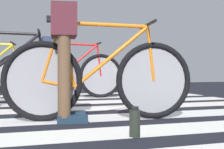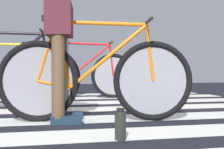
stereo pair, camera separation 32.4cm
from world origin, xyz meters
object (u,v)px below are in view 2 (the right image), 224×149
object	(u,v)px
bicycle_1_of_4	(96,78)
water_bottle	(120,125)
bicycle_3_of_4	(81,74)
cyclist_1_of_4	(60,46)
bicycle_2_of_4	(2,76)
cyclist_3_of_4	(61,59)

from	to	relation	value
bicycle_1_of_4	water_bottle	xyz separation A→B (m)	(0.02, -0.81, -0.29)
bicycle_3_of_4	cyclist_1_of_4	bearing A→B (deg)	-98.72
bicycle_1_of_4	cyclist_1_of_4	world-z (taller)	cyclist_1_of_4
bicycle_2_of_4	cyclist_3_of_4	size ratio (longest dim) A/B	1.79
bicycle_1_of_4	bicycle_3_of_4	xyz separation A→B (m)	(0.20, 2.34, 0.00)
cyclist_1_of_4	water_bottle	distance (m)	1.08
bicycle_3_of_4	water_bottle	distance (m)	3.17
bicycle_1_of_4	bicycle_3_of_4	size ratio (longest dim) A/B	0.99
cyclist_1_of_4	cyclist_3_of_4	bearing A→B (deg)	94.72
bicycle_1_of_4	water_bottle	distance (m)	0.86
bicycle_2_of_4	bicycle_3_of_4	distance (m)	1.73
bicycle_1_of_4	bicycle_2_of_4	xyz separation A→B (m)	(-0.88, 0.99, 0.00)
bicycle_1_of_4	cyclist_3_of_4	world-z (taller)	cyclist_3_of_4
cyclist_3_of_4	water_bottle	xyz separation A→B (m)	(0.13, -3.18, -0.53)
bicycle_2_of_4	cyclist_3_of_4	xyz separation A→B (m)	(0.77, 1.37, 0.24)
bicycle_1_of_4	bicycle_3_of_4	distance (m)	2.35
bicycle_3_of_4	water_bottle	bearing A→B (deg)	-89.62
bicycle_1_of_4	cyclist_1_of_4	size ratio (longest dim) A/B	1.67
cyclist_1_of_4	water_bottle	bearing A→B (deg)	-60.10
bicycle_3_of_4	cyclist_3_of_4	world-z (taller)	cyclist_3_of_4
water_bottle	cyclist_3_of_4	bearing A→B (deg)	92.30
cyclist_1_of_4	water_bottle	xyz separation A→B (m)	(0.32, -0.87, -0.57)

